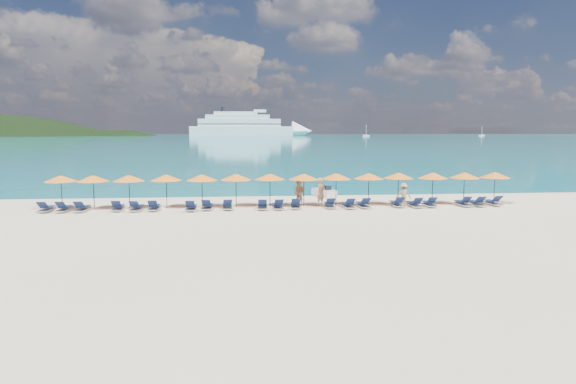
{
  "coord_description": "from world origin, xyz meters",
  "views": [
    {
      "loc": [
        -2.84,
        -27.4,
        5.04
      ],
      "look_at": [
        0.0,
        3.0,
        1.2
      ],
      "focal_mm": 30.0,
      "sensor_mm": 36.0,
      "label": 1
    }
  ],
  "objects": [
    {
      "name": "lounger_20",
      "position": [
        14.21,
        3.82,
        0.24
      ],
      "size": [
        0.72,
        1.74,
        0.66
      ],
      "rotation": [
        0.0,
        0.0,
        0.06
      ],
      "color": "silver",
      "rests_on": "ground"
    },
    {
      "name": "umbrella_6",
      "position": [
        -1.05,
        4.98,
        2.02
      ],
      "size": [
        2.1,
        2.1,
        2.28
      ],
      "color": "black",
      "rests_on": "ground"
    },
    {
      "name": "lounger_16",
      "position": [
        8.56,
        3.49,
        0.24
      ],
      "size": [
        0.68,
        1.72,
        0.66
      ],
      "rotation": [
        0.0,
        0.0,
        0.04
      ],
      "color": "silver",
      "rests_on": "ground"
    },
    {
      "name": "lounger_2",
      "position": [
        -13.03,
        3.75,
        0.24
      ],
      "size": [
        0.66,
        1.71,
        0.66
      ],
      "rotation": [
        0.0,
        0.0,
        -0.02
      ],
      "color": "silver",
      "rests_on": "ground"
    },
    {
      "name": "lounger_0",
      "position": [
        -15.25,
        3.84,
        0.24
      ],
      "size": [
        0.67,
        1.72,
        0.66
      ],
      "rotation": [
        0.0,
        0.0,
        -0.03
      ],
      "color": "silver",
      "rests_on": "ground"
    },
    {
      "name": "lounger_8",
      "position": [
        -3.9,
        3.75,
        0.24
      ],
      "size": [
        0.76,
        1.75,
        0.66
      ],
      "rotation": [
        0.0,
        0.0,
        0.08
      ],
      "color": "silver",
      "rests_on": "ground"
    },
    {
      "name": "sea",
      "position": [
        0.0,
        660.0,
        0.01
      ],
      "size": [
        1600.0,
        1300.0,
        0.01
      ],
      "primitive_type": "cube",
      "color": "#1FA9B2",
      "rests_on": "ground"
    },
    {
      "name": "lounger_14",
      "position": [
        5.07,
        3.62,
        0.24
      ],
      "size": [
        0.77,
        1.75,
        0.66
      ],
      "rotation": [
        0.0,
        0.0,
        0.09
      ],
      "color": "silver",
      "rests_on": "ground"
    },
    {
      "name": "cruise_ship",
      "position": [
        9.18,
        575.62,
        10.94
      ],
      "size": [
        151.21,
        25.34,
        42.06
      ],
      "rotation": [
        0.0,
        0.0,
        -0.01
      ],
      "color": "white",
      "rests_on": "ground"
    },
    {
      "name": "umbrella_13",
      "position": [
        14.8,
        4.77,
        2.02
      ],
      "size": [
        2.1,
        2.1,
        2.28
      ],
      "color": "black",
      "rests_on": "ground"
    },
    {
      "name": "lounger_3",
      "position": [
        -10.84,
        3.84,
        0.24
      ],
      "size": [
        0.7,
        1.73,
        0.66
      ],
      "rotation": [
        0.0,
        0.0,
        0.05
      ],
      "color": "silver",
      "rests_on": "ground"
    },
    {
      "name": "umbrella_8",
      "position": [
        3.49,
        4.9,
        2.02
      ],
      "size": [
        2.1,
        2.1,
        2.28
      ],
      "color": "black",
      "rests_on": "ground"
    },
    {
      "name": "umbrella_9",
      "position": [
        5.74,
        4.79,
        2.02
      ],
      "size": [
        2.1,
        2.1,
        2.28
      ],
      "color": "black",
      "rests_on": "ground"
    },
    {
      "name": "umbrella_10",
      "position": [
        7.91,
        5.01,
        2.02
      ],
      "size": [
        2.1,
        2.1,
        2.28
      ],
      "color": "black",
      "rests_on": "ground"
    },
    {
      "name": "lounger_6",
      "position": [
        -6.19,
        3.47,
        0.24
      ],
      "size": [
        0.64,
        1.71,
        0.66
      ],
      "rotation": [
        0.0,
        0.0,
        -0.01
      ],
      "color": "silver",
      "rests_on": "ground"
    },
    {
      "name": "beachgoer_a",
      "position": [
        2.41,
        4.71,
        0.97
      ],
      "size": [
        0.84,
        0.81,
        1.94
      ],
      "primitive_type": "imported",
      "rotation": [
        0.0,
        0.0,
        0.7
      ],
      "color": "tan",
      "rests_on": "ground"
    },
    {
      "name": "beachgoer_c",
      "position": [
        7.99,
        4.08,
        0.79
      ],
      "size": [
        1.07,
        0.59,
        1.58
      ],
      "primitive_type": "imported",
      "rotation": [
        0.0,
        0.0,
        3.02
      ],
      "color": "tan",
      "rests_on": "ground"
    },
    {
      "name": "umbrella_7",
      "position": [
        1.24,
        4.72,
        2.02
      ],
      "size": [
        2.1,
        2.1,
        2.28
      ],
      "color": "black",
      "rests_on": "ground"
    },
    {
      "name": "umbrella_11",
      "position": [
        10.28,
        4.74,
        2.02
      ],
      "size": [
        2.1,
        2.1,
        2.28
      ],
      "color": "black",
      "rests_on": "ground"
    },
    {
      "name": "lounger_10",
      "position": [
        -0.63,
        3.51,
        0.24
      ],
      "size": [
        0.75,
        1.74,
        0.66
      ],
      "rotation": [
        0.0,
        0.0,
        0.08
      ],
      "color": "silver",
      "rests_on": "ground"
    },
    {
      "name": "sailboat_near",
      "position": [
        124.51,
        464.5,
        1.26
      ],
      "size": [
        6.71,
        2.24,
        12.3
      ],
      "color": "white",
      "rests_on": "ground"
    },
    {
      "name": "headland_small",
      "position": [
        -150.0,
        560.0,
        -35.0
      ],
      "size": [
        162.0,
        126.0,
        85.5
      ],
      "color": "black",
      "rests_on": "ground"
    },
    {
      "name": "jetski",
      "position": [
        3.43,
        9.42,
        0.35
      ],
      "size": [
        1.76,
        2.56,
        0.86
      ],
      "rotation": [
        0.0,
        0.0,
        0.4
      ],
      "color": "silver",
      "rests_on": "ground"
    },
    {
      "name": "umbrella_2",
      "position": [
        -10.32,
        4.8,
        2.02
      ],
      "size": [
        2.1,
        2.1,
        2.28
      ],
      "color": "black",
      "rests_on": "ground"
    },
    {
      "name": "umbrella_0",
      "position": [
        -14.65,
        4.9,
        2.02
      ],
      "size": [
        2.1,
        2.1,
        2.28
      ],
      "color": "black",
      "rests_on": "ground"
    },
    {
      "name": "lounger_17",
      "position": [
        9.63,
        3.62,
        0.24
      ],
      "size": [
        0.68,
        1.72,
        0.66
      ],
      "rotation": [
        0.0,
        0.0,
        -0.03
      ],
      "color": "silver",
      "rests_on": "ground"
    },
    {
      "name": "beachgoer_b",
      "position": [
        0.97,
        5.03,
        0.89
      ],
      "size": [
        0.99,
        0.9,
        1.78
      ],
      "primitive_type": "imported",
      "rotation": [
        0.0,
        0.0,
        -0.61
      ],
      "color": "tan",
      "rests_on": "ground"
    },
    {
      "name": "lounger_7",
      "position": [
        -5.18,
        3.78,
        0.24
      ],
      "size": [
        0.75,
        1.74,
        0.66
      ],
      "rotation": [
        0.0,
        0.0,
        -0.08
      ],
      "color": "silver",
      "rests_on": "ground"
    },
    {
      "name": "lounger_13",
      "position": [
        4.03,
        3.5,
        0.24
      ],
      "size": [
        0.71,
        1.73,
        0.66
      ],
      "rotation": [
        0.0,
        0.0,
        0.06
      ],
      "color": "silver",
      "rests_on": "ground"
    },
    {
      "name": "lounger_11",
      "position": [
        0.56,
        3.75,
        0.24
      ],
      "size": [
        0.7,
        1.73,
        0.66
      ],
      "rotation": [
        0.0,
        0.0,
        -0.05
      ],
      "color": "silver",
      "rests_on": "ground"
    },
    {
      "name": "lounger_1",
      "position": [
        -14.13,
        3.76,
        0.24
      ],
      "size": [
        0.66,
        1.71,
        0.66
      ],
      "rotation": [
        0.0,
        0.0,
        -0.02
      ],
      "color": "silver",
      "rests_on": "ground"
    },
    {
      "name": "ground",
      "position": [
        0.0,
        0.0,
        0.0
      ],
      "size": [
        1400.0,
        1400.0,
        0.0
      ],
      "primitive_type": "plane",
      "color": "beige"
    },
    {
      "name": "umbrella_1",
      "position": [
        -12.58,
        4.75,
        2.02
      ],
      "size": [
        2.1,
        2.1,
        2.28
      ],
      "color": "black",
      "rests_on": "ground"
    },
    {
      "name": "umbrella_3",
      "position": [
        -7.94,
        4.95,
        2.02
      ],
      "size": [
        2.1,
        2.1,
        2.28
      ],
      "color": "black",
      "rests_on": "ground"
    },
    {
      "name": "umbrella_12",
      "position": [
        12.56,
        4.75,
        2.02
      ],
      "size": [
        2.1,
        2.1,
        2.28
      ],
      "color": "black",
      "rests_on": "ground"
    },
    {
      "name": "lounger_15",
      "position": [
        7.44,
        3.83,
        0.24
      ],
      "size": [
        0.68,
        1.72,
        0.66
      ],
      "rotation": [
        0.0,
        0.0,
        0.03
      ],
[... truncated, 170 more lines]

